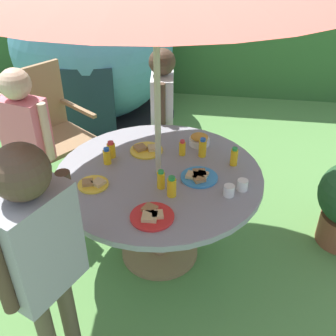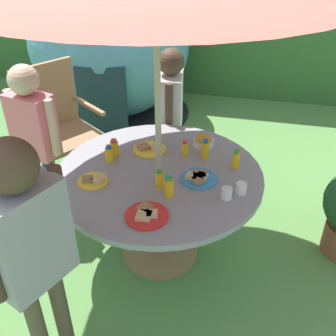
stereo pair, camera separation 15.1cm
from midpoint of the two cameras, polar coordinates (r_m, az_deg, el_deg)
The scene contains 22 objects.
ground_plane at distance 2.94m, azimuth 0.37°, elevation -11.96°, with size 10.00×10.00×0.02m, color #548442.
hedge_backdrop at distance 5.38m, azimuth 8.19°, elevation 20.69°, with size 9.00×0.70×1.84m, color #33602D.
garden_table at distance 2.57m, azimuth 0.41°, elevation -3.02°, with size 1.30×1.30×0.69m.
wooden_chair at distance 3.50m, azimuth -14.36°, elevation 6.53°, with size 0.71×0.72×1.02m.
dome_tent at distance 4.59m, azimuth -7.35°, elevation 17.00°, with size 2.09×2.09×1.62m.
child_in_white_shirt at distance 3.22m, azimuth 1.77°, elevation 9.25°, with size 0.21×0.41×1.20m.
child_in_pink_shirt at distance 2.96m, azimuth -17.27°, elevation 5.73°, with size 0.41×0.25×1.22m.
child_in_grey_shirt at distance 1.86m, azimuth -17.06°, elevation -9.48°, with size 0.32×0.43×1.36m.
snack_bowl at distance 2.77m, azimuth 6.62°, elevation 3.79°, with size 0.14×0.14×0.08m.
plate_near_left at distance 2.44m, azimuth 6.12°, elevation -1.43°, with size 0.23×0.23×0.03m.
plate_far_left at distance 2.15m, azimuth -1.06°, elevation -6.70°, with size 0.24×0.24×0.03m.
plate_back_edge at distance 2.71m, azimuth -1.01°, elevation 2.71°, with size 0.22×0.22×0.03m.
plate_front_edge at distance 2.43m, azimuth -8.88°, elevation -1.82°, with size 0.18×0.18×0.03m.
juice_bottle_near_right at distance 2.60m, azimuth -6.70°, elevation 1.97°, with size 0.05×0.05×0.11m.
juice_bottle_far_right at distance 2.27m, azimuth 2.05°, elevation -2.76°, with size 0.05×0.05×0.13m.
juice_bottle_center_front at distance 2.65m, azimuth 4.07°, elevation 2.74°, with size 0.04×0.04×0.11m.
juice_bottle_center_back at distance 2.63m, azimuth 6.95°, elevation 2.64°, with size 0.05×0.05×0.13m.
juice_bottle_mid_left at distance 2.33m, azimuth 0.61°, elevation -1.67°, with size 0.05×0.05×0.12m.
juice_bottle_mid_right at distance 2.56m, azimuth 11.31°, elevation 1.16°, with size 0.05×0.05×0.13m.
juice_bottle_spot_a at distance 2.66m, azimuth -6.05°, elevation 2.86°, with size 0.06×0.06×0.11m.
cup_near at distance 2.30m, azimuth 10.22°, elevation -3.60°, with size 0.06×0.06×0.07m, color white.
cup_far at distance 2.36m, azimuth 12.18°, elevation -2.86°, with size 0.06×0.06×0.07m, color white.
Camera 2 is at (0.50, -2.00, 2.09)m, focal length 42.87 mm.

